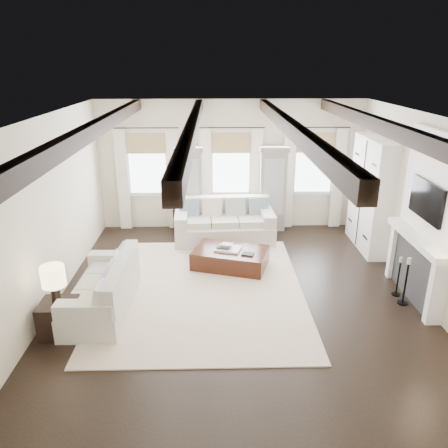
{
  "coord_description": "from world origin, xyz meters",
  "views": [
    {
      "loc": [
        -0.43,
        -6.87,
        4.03
      ],
      "look_at": [
        -0.24,
        0.82,
        1.15
      ],
      "focal_mm": 35.0,
      "sensor_mm": 36.0,
      "label": 1
    }
  ],
  "objects_px": {
    "side_table_back": "(182,219)",
    "sofa_left": "(105,290)",
    "sofa_back": "(224,224)",
    "side_table_front": "(59,318)",
    "ottoman": "(230,258)"
  },
  "relations": [
    {
      "from": "side_table_back",
      "to": "sofa_left",
      "type": "bearing_deg",
      "value": -105.96
    },
    {
      "from": "sofa_back",
      "to": "side_table_front",
      "type": "xyz_separation_m",
      "value": [
        -2.67,
        -3.79,
        -0.12
      ]
    },
    {
      "from": "sofa_left",
      "to": "side_table_back",
      "type": "bearing_deg",
      "value": 74.04
    },
    {
      "from": "ottoman",
      "to": "side_table_front",
      "type": "height_order",
      "value": "side_table_front"
    },
    {
      "from": "ottoman",
      "to": "sofa_left",
      "type": "bearing_deg",
      "value": -126.8
    },
    {
      "from": "sofa_left",
      "to": "ottoman",
      "type": "distance_m",
      "value": 2.72
    },
    {
      "from": "sofa_left",
      "to": "side_table_back",
      "type": "distance_m",
      "value": 3.88
    },
    {
      "from": "side_table_front",
      "to": "side_table_back",
      "type": "distance_m",
      "value": 4.73
    },
    {
      "from": "ottoman",
      "to": "side_table_front",
      "type": "distance_m",
      "value": 3.6
    },
    {
      "from": "ottoman",
      "to": "side_table_front",
      "type": "relative_size",
      "value": 2.69
    },
    {
      "from": "sofa_back",
      "to": "sofa_left",
      "type": "relative_size",
      "value": 1.12
    },
    {
      "from": "sofa_left",
      "to": "ottoman",
      "type": "xyz_separation_m",
      "value": [
        2.2,
        1.6,
        -0.17
      ]
    },
    {
      "from": "ottoman",
      "to": "side_table_back",
      "type": "xyz_separation_m",
      "value": [
        -1.13,
        2.13,
        0.12
      ]
    },
    {
      "from": "sofa_back",
      "to": "side_table_back",
      "type": "xyz_separation_m",
      "value": [
        -1.04,
        0.65,
        -0.08
      ]
    },
    {
      "from": "sofa_left",
      "to": "side_table_front",
      "type": "height_order",
      "value": "sofa_left"
    }
  ]
}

